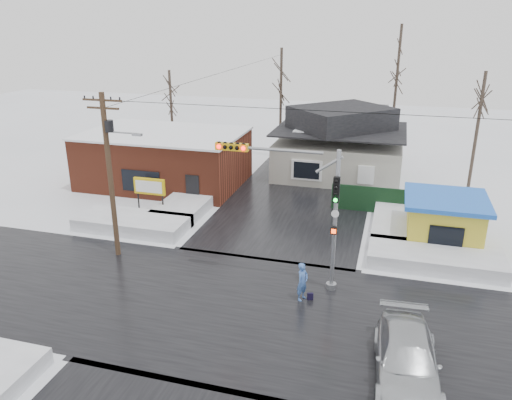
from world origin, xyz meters
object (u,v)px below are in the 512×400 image
(traffic_signal, at_px, (302,199))
(car, at_px, (407,360))
(kiosk, at_px, (444,220))
(marquee_sign, at_px, (149,187))
(utility_pole, at_px, (110,167))
(pedestrian, at_px, (302,282))

(traffic_signal, relative_size, car, 1.25)
(kiosk, bearing_deg, marquee_sign, -178.45)
(marquee_sign, xyz_separation_m, kiosk, (18.50, 0.50, -0.46))
(utility_pole, xyz_separation_m, pedestrian, (10.74, -1.87, -4.18))
(marquee_sign, height_order, pedestrian, marquee_sign)
(utility_pole, relative_size, kiosk, 1.96)
(kiosk, bearing_deg, car, -98.99)
(kiosk, distance_m, pedestrian, 10.72)
(utility_pole, height_order, kiosk, utility_pole)
(traffic_signal, xyz_separation_m, car, (5.06, -5.68, -3.73))
(marquee_sign, bearing_deg, traffic_signal, -29.72)
(utility_pole, distance_m, kiosk, 18.95)
(kiosk, bearing_deg, pedestrian, -128.64)
(marquee_sign, xyz_separation_m, pedestrian, (11.81, -7.86, -0.99))
(pedestrian, height_order, car, pedestrian)
(traffic_signal, distance_m, car, 8.47)
(traffic_signal, bearing_deg, pedestrian, -74.11)
(traffic_signal, xyz_separation_m, pedestrian, (0.38, -1.33, -3.60))
(pedestrian, bearing_deg, car, -109.74)
(traffic_signal, distance_m, kiosk, 10.43)
(traffic_signal, height_order, kiosk, traffic_signal)
(traffic_signal, height_order, pedestrian, traffic_signal)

